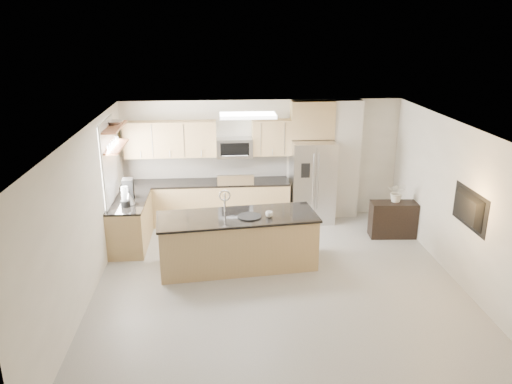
{
  "coord_description": "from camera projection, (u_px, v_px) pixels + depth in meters",
  "views": [
    {
      "loc": [
        -0.93,
        -7.28,
        4.11
      ],
      "look_at": [
        -0.28,
        1.3,
        1.21
      ],
      "focal_mm": 35.0,
      "sensor_mm": 36.0,
      "label": 1
    }
  ],
  "objects": [
    {
      "name": "television",
      "position": [
        465.0,
        209.0,
        7.85
      ],
      "size": [
        0.14,
        1.08,
        0.62
      ],
      "primitive_type": "imported",
      "rotation": [
        0.0,
        0.0,
        1.57
      ],
      "color": "black",
      "rests_on": "wall_right"
    },
    {
      "name": "island",
      "position": [
        238.0,
        241.0,
        8.79
      ],
      "size": [
        2.86,
        1.29,
        1.38
      ],
      "rotation": [
        0.0,
        0.0,
        0.11
      ],
      "color": "tan",
      "rests_on": "floor"
    },
    {
      "name": "platter",
      "position": [
        249.0,
        217.0,
        8.58
      ],
      "size": [
        0.52,
        0.52,
        0.02
      ],
      "primitive_type": "cylinder",
      "rotation": [
        0.0,
        0.0,
        0.31
      ],
      "color": "black",
      "rests_on": "island"
    },
    {
      "name": "wall_back",
      "position": [
        262.0,
        159.0,
        10.91
      ],
      "size": [
        6.0,
        0.02,
        2.6
      ],
      "primitive_type": "cube",
      "color": "silver",
      "rests_on": "floor"
    },
    {
      "name": "ceiling_fixture",
      "position": [
        248.0,
        115.0,
        8.92
      ],
      "size": [
        1.0,
        0.5,
        0.06
      ],
      "primitive_type": "cube",
      "color": "white",
      "rests_on": "ceiling"
    },
    {
      "name": "kettle",
      "position": [
        129.0,
        198.0,
        9.29
      ],
      "size": [
        0.21,
        0.21,
        0.26
      ],
      "color": "#B6B7B9",
      "rests_on": "left_counter"
    },
    {
      "name": "refrigerator",
      "position": [
        312.0,
        181.0,
        10.76
      ],
      "size": [
        0.92,
        0.78,
        1.78
      ],
      "color": "#B6B7B9",
      "rests_on": "floor"
    },
    {
      "name": "window",
      "position": [
        109.0,
        164.0,
        9.26
      ],
      "size": [
        0.04,
        1.15,
        1.65
      ],
      "color": "white",
      "rests_on": "wall_left"
    },
    {
      "name": "wall_right",
      "position": [
        464.0,
        207.0,
        8.06
      ],
      "size": [
        0.02,
        6.5,
        2.6
      ],
      "primitive_type": "cube",
      "color": "silver",
      "rests_on": "floor"
    },
    {
      "name": "partition_column",
      "position": [
        345.0,
        160.0,
        10.9
      ],
      "size": [
        0.6,
        0.3,
        2.6
      ],
      "primitive_type": "cube",
      "color": "beige",
      "rests_on": "floor"
    },
    {
      "name": "floor",
      "position": [
        279.0,
        286.0,
        8.26
      ],
      "size": [
        6.5,
        6.5,
        0.0
      ],
      "primitive_type": "plane",
      "color": "#A2A09A",
      "rests_on": "ground"
    },
    {
      "name": "back_counter",
      "position": [
        207.0,
        201.0,
        10.79
      ],
      "size": [
        3.55,
        0.66,
        1.44
      ],
      "color": "tan",
      "rests_on": "floor"
    },
    {
      "name": "range",
      "position": [
        235.0,
        201.0,
        10.82
      ],
      "size": [
        0.76,
        0.64,
        1.14
      ],
      "color": "black",
      "rests_on": "floor"
    },
    {
      "name": "left_counter",
      "position": [
        131.0,
        223.0,
        9.66
      ],
      "size": [
        0.66,
        1.5,
        0.92
      ],
      "color": "tan",
      "rests_on": "floor"
    },
    {
      "name": "wall_left",
      "position": [
        85.0,
        218.0,
        7.62
      ],
      "size": [
        0.02,
        6.5,
        2.6
      ],
      "primitive_type": "cube",
      "color": "silver",
      "rests_on": "floor"
    },
    {
      "name": "shelf_upper",
      "position": [
        114.0,
        127.0,
        9.15
      ],
      "size": [
        0.3,
        1.2,
        0.04
      ],
      "primitive_type": "cube",
      "color": "#9B5F3E",
      "rests_on": "wall_left"
    },
    {
      "name": "ceiling",
      "position": [
        281.0,
        131.0,
        7.43
      ],
      "size": [
        6.0,
        6.5,
        0.02
      ],
      "primitive_type": "cube",
      "color": "white",
      "rests_on": "wall_back"
    },
    {
      "name": "upper_cabinets",
      "position": [
        201.0,
        139.0,
        10.49
      ],
      "size": [
        3.5,
        0.33,
        0.75
      ],
      "color": "tan",
      "rests_on": "wall_back"
    },
    {
      "name": "cup",
      "position": [
        269.0,
        214.0,
        8.58
      ],
      "size": [
        0.16,
        0.16,
        0.1
      ],
      "primitive_type": "imported",
      "rotation": [
        0.0,
        0.0,
        -0.3
      ],
      "color": "white",
      "rests_on": "island"
    },
    {
      "name": "blender",
      "position": [
        125.0,
        198.0,
        9.15
      ],
      "size": [
        0.17,
        0.17,
        0.38
      ],
      "color": "black",
      "rests_on": "left_counter"
    },
    {
      "name": "wall_front",
      "position": [
        321.0,
        334.0,
        4.77
      ],
      "size": [
        6.0,
        0.02,
        2.6
      ],
      "primitive_type": "cube",
      "color": "silver",
      "rests_on": "floor"
    },
    {
      "name": "microwave",
      "position": [
        234.0,
        147.0,
        10.57
      ],
      "size": [
        0.76,
        0.4,
        0.4
      ],
      "color": "#B6B7B9",
      "rests_on": "upper_cabinets"
    },
    {
      "name": "coffee_maker",
      "position": [
        128.0,
        189.0,
        9.6
      ],
      "size": [
        0.22,
        0.26,
        0.38
      ],
      "color": "black",
      "rests_on": "left_counter"
    },
    {
      "name": "bowl",
      "position": [
        115.0,
        122.0,
        9.26
      ],
      "size": [
        0.47,
        0.47,
        0.09
      ],
      "primitive_type": "imported",
      "rotation": [
        0.0,
        0.0,
        -0.25
      ],
      "color": "#B6B7B9",
      "rests_on": "shelf_upper"
    },
    {
      "name": "shelf_lower",
      "position": [
        115.0,
        147.0,
        9.27
      ],
      "size": [
        0.3,
        1.2,
        0.04
      ],
      "primitive_type": "cube",
      "color": "#9B5F3E",
      "rests_on": "wall_left"
    },
    {
      "name": "credenza",
      "position": [
        393.0,
        219.0,
        10.08
      ],
      "size": [
        0.93,
        0.44,
        0.73
      ],
      "primitive_type": "cube",
      "rotation": [
        0.0,
        0.0,
        -0.06
      ],
      "color": "black",
      "rests_on": "floor"
    },
    {
      "name": "flower_vase",
      "position": [
        398.0,
        187.0,
        9.91
      ],
      "size": [
        0.67,
        0.62,
        0.6
      ],
      "primitive_type": "imported",
      "rotation": [
        0.0,
        0.0,
        -0.32
      ],
      "color": "beige",
      "rests_on": "credenza"
    }
  ]
}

